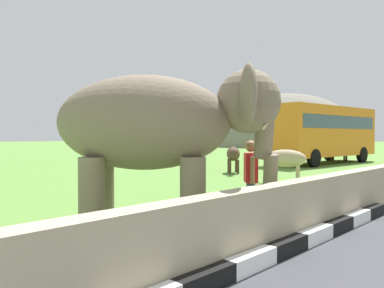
# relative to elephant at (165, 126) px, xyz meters

# --- Properties ---
(barrier_parapet) EXTENTS (28.00, 0.36, 1.00)m
(barrier_parapet) POSITION_rel_elephant_xyz_m (-1.35, -1.97, -1.43)
(barrier_parapet) COLOR tan
(barrier_parapet) RESTS_ON ground_plane
(elephant) EXTENTS (3.85, 3.82, 2.95)m
(elephant) POSITION_rel_elephant_xyz_m (0.00, 0.00, 0.00)
(elephant) COLOR #7F6E5A
(elephant) RESTS_ON ground_plane
(person_handler) EXTENTS (0.52, 0.49, 1.66)m
(person_handler) POSITION_rel_elephant_xyz_m (1.70, -0.67, -1.01)
(person_handler) COLOR navy
(person_handler) RESTS_ON ground_plane
(bus_orange) EXTENTS (9.26, 3.26, 3.50)m
(bus_orange) POSITION_rel_elephant_xyz_m (18.11, 5.45, 0.15)
(bus_orange) COLOR orange
(bus_orange) RESTS_ON ground_plane
(cow_near) EXTENTS (1.15, 1.90, 1.23)m
(cow_near) POSITION_rel_elephant_xyz_m (7.97, 2.23, -1.06)
(cow_near) COLOR tan
(cow_near) RESTS_ON ground_plane
(cow_mid) EXTENTS (1.68, 1.58, 1.23)m
(cow_mid) POSITION_rel_elephant_xyz_m (9.42, 5.73, -1.06)
(cow_mid) COLOR #473323
(cow_mid) RESTS_ON ground_plane
(cow_far) EXTENTS (0.61, 1.88, 1.23)m
(cow_far) POSITION_rel_elephant_xyz_m (20.75, 5.58, -1.06)
(cow_far) COLOR #473323
(cow_far) RESTS_ON ground_plane
(hill_east) EXTENTS (29.16, 23.33, 17.16)m
(hill_east) POSITION_rel_elephant_xyz_m (51.65, 27.03, -1.93)
(hill_east) COLOR slate
(hill_east) RESTS_ON ground_plane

